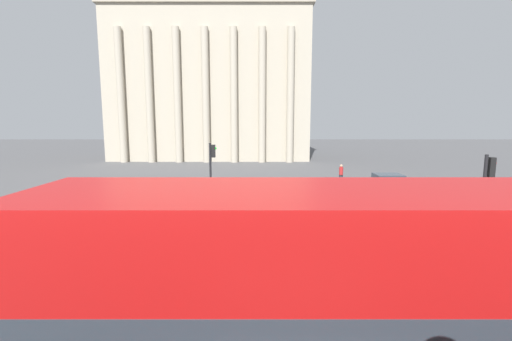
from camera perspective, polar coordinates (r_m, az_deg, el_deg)
The scene contains 9 objects.
double_decker_bus at distance 5.98m, azimuth 17.19°, elevation -20.00°, with size 10.30×2.62×4.01m.
plaza_building_left at distance 49.95m, azimuth -7.45°, elevation 13.58°, with size 26.77×13.01×19.81m.
traffic_light_near at distance 14.68m, azimuth 33.83°, elevation -3.03°, with size 0.42×0.24×3.90m.
traffic_light_mid at distance 19.10m, azimuth -7.46°, elevation 0.53°, with size 0.42×0.24×3.89m.
car_black at distance 19.50m, azimuth 22.89°, elevation -5.39°, with size 4.20×1.93×1.35m.
car_white at distance 26.30m, azimuth 21.36°, elevation -1.97°, with size 4.20×1.93×1.35m.
pedestrian_white at distance 14.63m, azimuth 4.64°, elevation -8.14°, with size 0.32×0.32×1.64m.
pedestrian_red at distance 28.67m, azimuth 13.91°, elevation -0.40°, with size 0.32×0.32×1.62m.
pedestrian_blue at distance 19.32m, azimuth -17.71°, elevation -4.54°, with size 0.32×0.32×1.63m.
Camera 1 is at (-0.62, -1.92, 5.01)m, focal length 24.00 mm.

